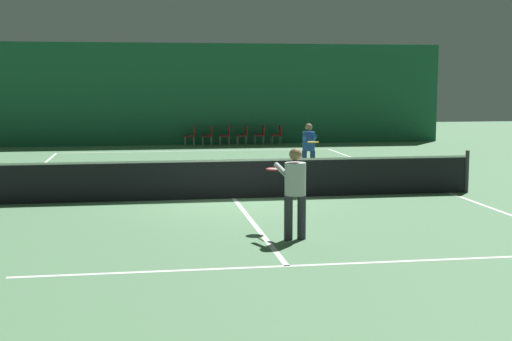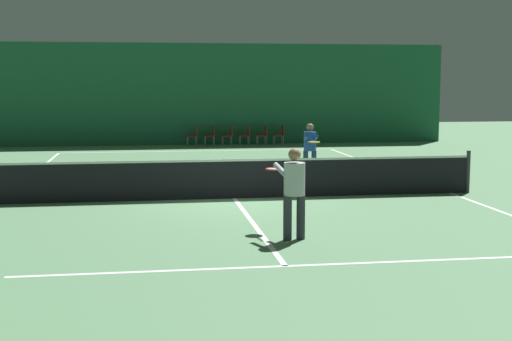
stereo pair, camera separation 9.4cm
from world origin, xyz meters
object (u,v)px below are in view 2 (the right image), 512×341
Objects in this scene: courtside_chair_0 at (194,135)px; courtside_chair_1 at (211,134)px; player_near at (293,186)px; player_far at (310,146)px; courtside_chair_4 at (263,134)px; courtside_chair_5 at (280,134)px; courtside_chair_3 at (246,134)px; courtside_chair_2 at (229,134)px; tennis_net at (234,177)px.

courtside_chair_1 is at bearing 90.00° from courtside_chair_0.
player_far is at bearing -26.43° from player_near.
courtside_chair_4 is 0.77m from courtside_chair_5.
courtside_chair_3 is 1.00× the size of courtside_chair_5.
courtside_chair_2 is 0.77m from courtside_chair_3.
courtside_chair_1 is 1.54m from courtside_chair_3.
courtside_chair_4 is (2.55, 18.97, -0.47)m from player_near.
player_far is 10.87m from courtside_chair_3.
courtside_chair_4 is at bearing 90.00° from courtside_chair_3.
courtside_chair_0 and courtside_chair_3 have the same top height.
player_far is at bearing 6.17° from courtside_chair_2.
courtside_chair_0 is (-0.54, 18.97, -0.47)m from player_near.
player_near reaches higher than tennis_net.
courtside_chair_1 is 0.77m from courtside_chair_2.
courtside_chair_3 is at bearing 90.00° from courtside_chair_2.
courtside_chair_2 is 1.00× the size of courtside_chair_3.
player_far is 1.88× the size of courtside_chair_4.
courtside_chair_2 is at bearing -167.86° from player_far.
tennis_net is at bearing 0.16° from courtside_chair_0.
player_near is at bearing -3.04° from courtside_chair_2.
courtside_chair_5 is at bearing 90.00° from courtside_chair_4.
player_far reaches higher than courtside_chair_5.
courtside_chair_5 is at bearing -21.32° from player_near.
player_far reaches higher than courtside_chair_2.
courtside_chair_3 and courtside_chair_5 have the same top height.
courtside_chair_3 is (0.77, 0.00, 0.00)m from courtside_chair_2.
tennis_net is at bearing -5.19° from player_near.
courtside_chair_5 is at bearing 90.00° from courtside_chair_3.
player_near reaches higher than courtside_chair_3.
courtside_chair_3 and courtside_chair_4 have the same top height.
tennis_net is 14.39m from courtside_chair_0.
player_far reaches higher than courtside_chair_3.
courtside_chair_1 is at bearing -12.09° from player_near.
courtside_chair_2 is at bearing -90.00° from courtside_chair_3.
tennis_net reaches higher than courtside_chair_5.
courtside_chair_5 is (1.14, 10.86, -0.43)m from player_far.
courtside_chair_0 is 1.00× the size of courtside_chair_2.
player_near is 19.06m from courtside_chair_3.
tennis_net reaches higher than courtside_chair_0.
player_near is at bearing -5.36° from courtside_chair_3.
courtside_chair_0 and courtside_chair_2 have the same top height.
courtside_chair_0 is 2.32m from courtside_chair_3.
courtside_chair_2 is 2.32m from courtside_chair_5.
player_near is 19.00m from courtside_chair_2.
courtside_chair_5 is (0.77, 0.00, 0.00)m from courtside_chair_4.
courtside_chair_0 is at bearing -90.00° from courtside_chair_2.
courtside_chair_5 is (3.32, 18.97, -0.47)m from player_near.
tennis_net is 14.47m from courtside_chair_2.
courtside_chair_1 and courtside_chair_2 have the same top height.
courtside_chair_0 is 1.54m from courtside_chair_2.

